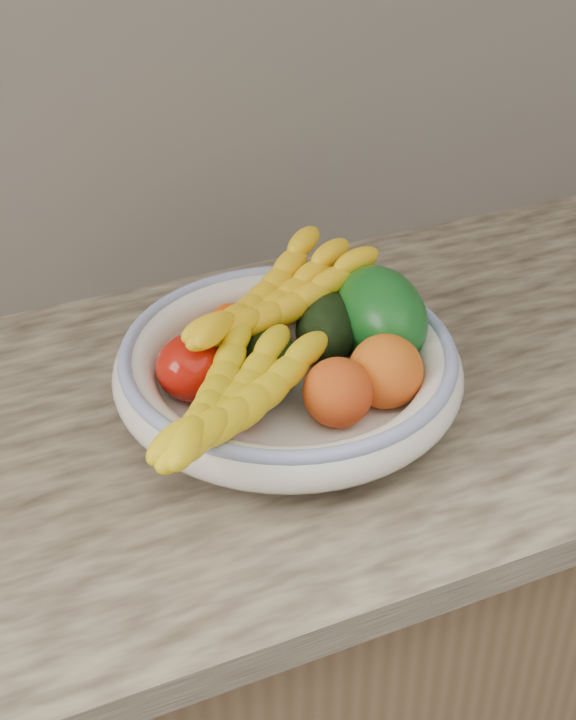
# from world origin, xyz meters

# --- Properties ---
(kitchen_counter) EXTENTS (2.44, 0.66, 1.40)m
(kitchen_counter) POSITION_xyz_m (0.00, 1.69, 0.46)
(kitchen_counter) COLOR brown
(kitchen_counter) RESTS_ON ground
(fruit_bowl) EXTENTS (0.39, 0.39, 0.08)m
(fruit_bowl) POSITION_xyz_m (0.00, 1.66, 0.95)
(fruit_bowl) COLOR silver
(fruit_bowl) RESTS_ON kitchen_counter
(clementine_back_left) EXTENTS (0.06, 0.06, 0.05)m
(clementine_back_left) POSITION_xyz_m (-0.03, 1.77, 0.95)
(clementine_back_left) COLOR #F74D05
(clementine_back_left) RESTS_ON fruit_bowl
(clementine_back_right) EXTENTS (0.05, 0.05, 0.04)m
(clementine_back_right) POSITION_xyz_m (0.03, 1.78, 0.95)
(clementine_back_right) COLOR #E94A04
(clementine_back_right) RESTS_ON fruit_bowl
(clementine_back_mid) EXTENTS (0.06, 0.06, 0.05)m
(clementine_back_mid) POSITION_xyz_m (-0.01, 1.72, 0.95)
(clementine_back_mid) COLOR #DD5104
(clementine_back_mid) RESTS_ON fruit_bowl
(tomato_left) EXTENTS (0.09, 0.09, 0.07)m
(tomato_left) POSITION_xyz_m (-0.10, 1.69, 0.96)
(tomato_left) COLOR #AC1208
(tomato_left) RESTS_ON fruit_bowl
(tomato_near_left) EXTENTS (0.08, 0.08, 0.06)m
(tomato_near_left) POSITION_xyz_m (-0.08, 1.61, 0.96)
(tomato_near_left) COLOR #9F1000
(tomato_near_left) RESTS_ON fruit_bowl
(avocado_center) EXTENTS (0.07, 0.10, 0.06)m
(avocado_center) POSITION_xyz_m (-0.02, 1.66, 0.96)
(avocado_center) COLOR black
(avocado_center) RESTS_ON fruit_bowl
(avocado_right) EXTENTS (0.12, 0.13, 0.07)m
(avocado_right) POSITION_xyz_m (0.07, 1.70, 0.96)
(avocado_right) COLOR black
(avocado_right) RESTS_ON fruit_bowl
(green_mango) EXTENTS (0.13, 0.15, 0.13)m
(green_mango) POSITION_xyz_m (0.13, 1.68, 0.98)
(green_mango) COLOR #0E4F16
(green_mango) RESTS_ON fruit_bowl
(peach_front) EXTENTS (0.10, 0.10, 0.07)m
(peach_front) POSITION_xyz_m (0.02, 1.58, 0.97)
(peach_front) COLOR orange
(peach_front) RESTS_ON fruit_bowl
(peach_right) EXTENTS (0.09, 0.09, 0.08)m
(peach_right) POSITION_xyz_m (0.08, 1.59, 0.97)
(peach_right) COLOR orange
(peach_right) RESTS_ON fruit_bowl
(banana_bunch_back) EXTENTS (0.32, 0.24, 0.09)m
(banana_bunch_back) POSITION_xyz_m (0.01, 1.73, 0.99)
(banana_bunch_back) COLOR yellow
(banana_bunch_back) RESTS_ON fruit_bowl
(banana_bunch_front) EXTENTS (0.30, 0.29, 0.08)m
(banana_bunch_front) POSITION_xyz_m (-0.10, 1.58, 0.98)
(banana_bunch_front) COLOR yellow
(banana_bunch_front) RESTS_ON fruit_bowl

